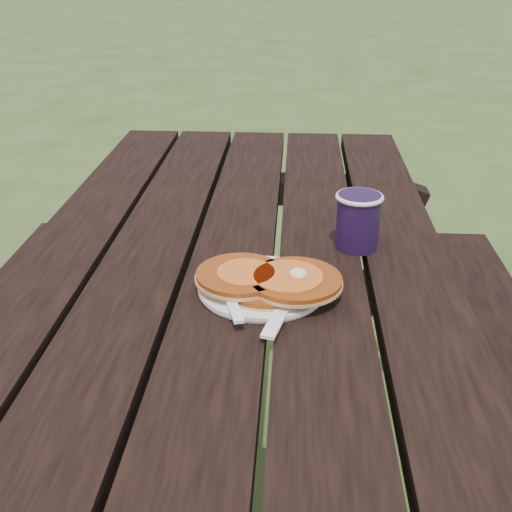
# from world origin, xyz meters

# --- Properties ---
(picnic_table) EXTENTS (1.36, 1.80, 0.75)m
(picnic_table) POSITION_xyz_m (0.00, 0.00, 0.37)
(picnic_table) COLOR black
(picnic_table) RESTS_ON ground
(plate) EXTENTS (0.22, 0.22, 0.01)m
(plate) POSITION_xyz_m (0.06, -0.02, 0.76)
(plate) COLOR white
(plate) RESTS_ON picnic_table
(pancake_stack) EXTENTS (0.22, 0.15, 0.04)m
(pancake_stack) POSITION_xyz_m (0.07, -0.03, 0.77)
(pancake_stack) COLOR #933E10
(pancake_stack) RESTS_ON plate
(knife) EXTENTS (0.06, 0.18, 0.00)m
(knife) POSITION_xyz_m (0.09, -0.08, 0.76)
(knife) COLOR white
(knife) RESTS_ON plate
(fork) EXTENTS (0.08, 0.16, 0.01)m
(fork) POSITION_xyz_m (0.02, -0.09, 0.77)
(fork) COLOR white
(fork) RESTS_ON plate
(coffee_cup) EXTENTS (0.08, 0.08, 0.10)m
(coffee_cup) POSITION_xyz_m (0.22, 0.15, 0.81)
(coffee_cup) COLOR black
(coffee_cup) RESTS_ON picnic_table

